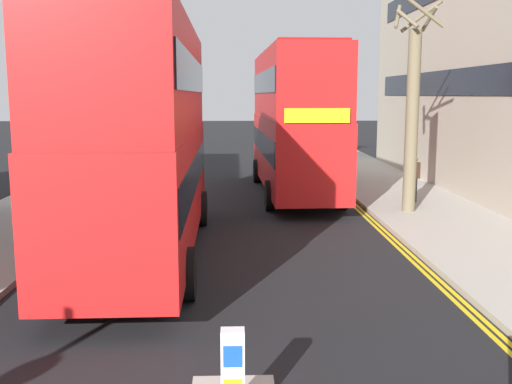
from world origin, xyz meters
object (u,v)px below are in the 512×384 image
object	(u,v)px
double_decker_bus_oncoming	(294,118)
double_decker_bus_away	(142,132)
keep_left_bollard	(233,378)
pedestrian_far	(414,178)

from	to	relation	value
double_decker_bus_oncoming	double_decker_bus_away	bearing A→B (deg)	-116.68
keep_left_bollard	pedestrian_far	world-z (taller)	pedestrian_far
keep_left_bollard	double_decker_bus_oncoming	size ratio (longest dim) A/B	0.10
double_decker_bus_oncoming	pedestrian_far	size ratio (longest dim) A/B	6.71
double_decker_bus_away	pedestrian_far	distance (m)	10.90
keep_left_bollard	pedestrian_far	size ratio (longest dim) A/B	0.69
keep_left_bollard	double_decker_bus_oncoming	distance (m)	17.23
double_decker_bus_away	pedestrian_far	size ratio (longest dim) A/B	6.69
double_decker_bus_away	double_decker_bus_oncoming	world-z (taller)	same
double_decker_bus_away	double_decker_bus_oncoming	distance (m)	10.13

